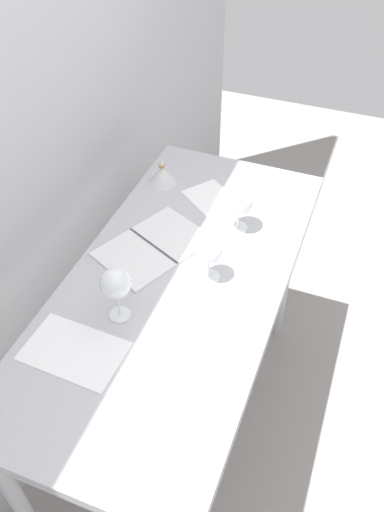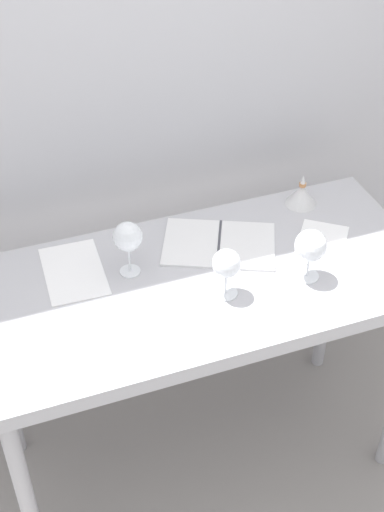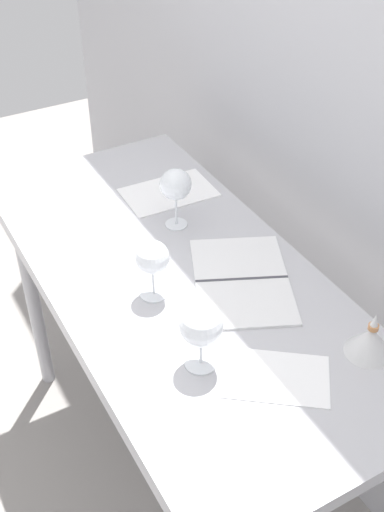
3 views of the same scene
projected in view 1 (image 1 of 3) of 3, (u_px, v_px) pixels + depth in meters
The scene contains 10 objects.
ground_plane at pixel (180, 422), 2.26m from camera, with size 6.00×6.00×0.00m, color gray.
back_wall at pixel (12, 135), 1.49m from camera, with size 3.80×0.04×2.60m, color #B8B8BD.
steel_counter at pixel (177, 301), 1.71m from camera, with size 1.40×0.65×0.90m.
wine_glass_far_left at pixel (116, 284), 1.44m from camera, with size 0.09×0.09×0.18m.
wine_glass_near_center at pixel (209, 252), 1.56m from camera, with size 0.08×0.08×0.16m.
wine_glass_near_right at pixel (239, 202), 1.73m from camera, with size 0.10×0.10×0.17m.
open_notebook at pixel (153, 246), 1.73m from camera, with size 0.42×0.36×0.01m.
tasting_sheet_upper at pixel (214, 201), 1.91m from camera, with size 0.15×0.23×0.00m, color white.
tasting_sheet_lower at pixel (74, 351), 1.43m from camera, with size 0.18×0.27×0.00m, color white.
decanter_funnel at pixel (162, 175), 1.97m from camera, with size 0.11×0.11×0.11m.
Camera 1 is at (-1.04, -0.46, 2.08)m, focal length 36.80 mm.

